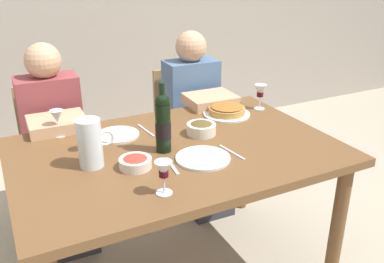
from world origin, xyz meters
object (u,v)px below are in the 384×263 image
at_px(chair_left, 53,145).
at_px(chair_right, 184,123).
at_px(olive_bowl, 201,128).
at_px(baked_tart, 227,110).
at_px(wine_glass_centre, 57,118).
at_px(wine_glass_left_diner, 260,92).
at_px(diner_left, 56,142).
at_px(wine_glass_right_diner, 164,171).
at_px(dining_table, 177,165).
at_px(wine_bottle, 163,123).
at_px(diner_right, 198,118).
at_px(salad_bowl, 135,162).
at_px(wine_glass_spare, 91,131).
at_px(water_pitcher, 90,146).
at_px(dinner_plate_left_setting, 118,135).
at_px(dinner_plate_right_setting, 203,158).

bearing_deg(chair_left, chair_right, 179.79).
xyz_separation_m(olive_bowl, chair_right, (0.27, 0.78, -0.30)).
bearing_deg(baked_tart, chair_right, 88.56).
height_order(wine_glass_centre, chair_right, wine_glass_centre).
bearing_deg(wine_glass_left_diner, diner_left, 160.95).
height_order(olive_bowl, diner_left, diner_left).
bearing_deg(wine_glass_right_diner, wine_glass_centre, 109.01).
distance_m(dining_table, olive_bowl, 0.24).
bearing_deg(wine_bottle, diner_right, 51.09).
xyz_separation_m(wine_glass_centre, chair_left, (0.02, 0.50, -0.36)).
bearing_deg(chair_left, baked_tart, 146.19).
xyz_separation_m(salad_bowl, wine_glass_centre, (-0.23, 0.49, 0.07)).
relative_size(wine_glass_left_diner, wine_glass_centre, 1.08).
relative_size(wine_glass_centre, wine_glass_spare, 0.94).
bearing_deg(diner_right, chair_left, -14.55).
xyz_separation_m(salad_bowl, wine_glass_spare, (-0.12, 0.24, 0.08)).
bearing_deg(wine_glass_centre, wine_bottle, -44.59).
bearing_deg(wine_glass_centre, baked_tart, -7.72).
xyz_separation_m(water_pitcher, wine_glass_right_diner, (0.19, -0.35, 0.00)).
xyz_separation_m(water_pitcher, wine_glass_centre, (-0.07, 0.39, 0.00)).
distance_m(wine_glass_left_diner, wine_glass_centre, 1.13).
bearing_deg(diner_left, dinner_plate_left_setting, 123.33).
relative_size(water_pitcher, dinner_plate_right_setting, 0.87).
distance_m(dinner_plate_right_setting, diner_right, 0.90).
distance_m(dining_table, water_pitcher, 0.44).
bearing_deg(dinner_plate_right_setting, dinner_plate_left_setting, 121.68).
distance_m(diner_left, diner_right, 0.90).
distance_m(baked_tart, salad_bowl, 0.77).
distance_m(water_pitcher, diner_left, 0.70).
distance_m(olive_bowl, wine_glass_spare, 0.55).
bearing_deg(wine_glass_right_diner, wine_bottle, 67.10).
bearing_deg(wine_bottle, wine_glass_right_diner, -112.90).
height_order(baked_tart, dinner_plate_right_setting, baked_tart).
relative_size(wine_bottle, chair_right, 0.38).
bearing_deg(baked_tart, diner_right, 88.48).
relative_size(dining_table, dinner_plate_left_setting, 6.97).
xyz_separation_m(diner_left, diner_right, (0.90, -0.02, 0.00)).
bearing_deg(diner_right, dinner_plate_right_setting, 65.34).
distance_m(salad_bowl, wine_glass_spare, 0.28).
distance_m(dinner_plate_right_setting, chair_right, 1.14).
bearing_deg(dinner_plate_left_setting, wine_glass_centre, 153.05).
xyz_separation_m(wine_glass_centre, dinner_plate_left_setting, (0.26, -0.13, -0.09)).
relative_size(wine_bottle, wine_glass_centre, 2.41).
relative_size(dining_table, chair_left, 1.72).
bearing_deg(salad_bowl, water_pitcher, 147.81).
relative_size(wine_glass_left_diner, chair_right, 0.17).
bearing_deg(dinner_plate_left_setting, olive_bowl, -23.40).
bearing_deg(wine_bottle, chair_left, 113.20).
bearing_deg(dining_table, dinner_plate_left_setting, 128.08).
xyz_separation_m(olive_bowl, diner_left, (-0.63, 0.56, -0.18)).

